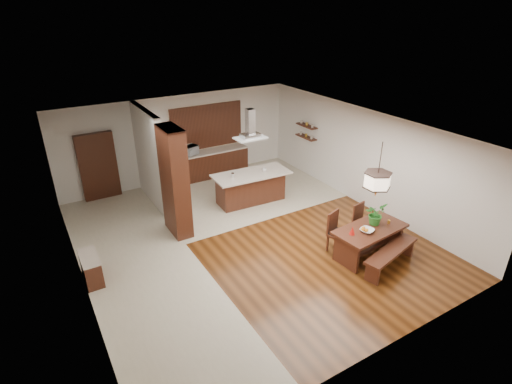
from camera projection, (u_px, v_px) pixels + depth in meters
room_shell at (245, 164)px, 9.62m from camera, size 9.00×9.04×2.92m
tile_hallway at (143, 270)px, 9.24m from camera, size 2.50×9.00×0.01m
tile_kitchen at (242, 192)px, 13.03m from camera, size 5.50×4.00×0.01m
soffit_band at (245, 131)px, 9.27m from camera, size 8.00×9.00×0.02m
partition_pier at (175, 182)px, 10.17m from camera, size 0.45×1.00×2.90m
partition_stub at (149, 157)px, 11.79m from camera, size 0.18×2.40×2.90m
hallway_console at (91, 268)px, 8.76m from camera, size 0.37×0.88×0.63m
hallway_doorway at (98, 166)px, 12.21m from camera, size 1.10×0.20×2.10m
rear_counter at (212, 163)px, 14.02m from camera, size 2.60×0.62×0.95m
kitchen_window at (207, 126)px, 13.67m from camera, size 2.60×0.08×1.50m
shelf_lower at (306, 137)px, 13.72m from camera, size 0.26×0.90×0.04m
shelf_upper at (307, 126)px, 13.54m from camera, size 0.26×0.90×0.04m
dining_table at (369, 235)px, 9.56m from camera, size 1.89×1.07×0.75m
dining_bench at (390, 259)px, 9.22m from camera, size 1.81×0.78×0.50m
dining_chair_left at (339, 233)px, 9.74m from camera, size 0.57×0.57×1.03m
dining_chair_right at (363, 223)px, 10.23m from camera, size 0.49×0.49×0.97m
pendant_lantern at (379, 170)px, 8.83m from camera, size 0.64×0.64×1.31m
foliage_plant at (375, 214)px, 9.54m from camera, size 0.58×0.54×0.54m
fruit_bowl at (367, 230)px, 9.30m from camera, size 0.38×0.38×0.08m
napkin_cone at (352, 230)px, 9.18m from camera, size 0.17×0.17×0.20m
gold_ornament at (389, 222)px, 9.65m from camera, size 0.06×0.06×0.09m
kitchen_island at (251, 187)px, 12.19m from camera, size 2.37×1.13×0.96m
range_hood at (250, 124)px, 11.35m from camera, size 0.90×0.55×0.87m
island_cup at (264, 170)px, 12.07m from camera, size 0.16×0.16×0.11m
microwave at (189, 151)px, 13.35m from camera, size 0.66×0.55×0.31m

